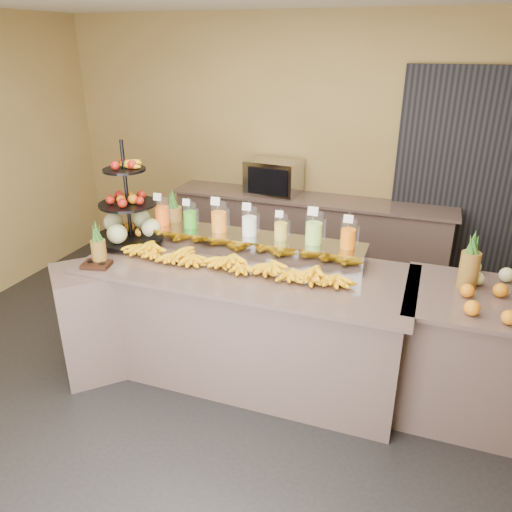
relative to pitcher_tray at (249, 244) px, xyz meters
The scene contains 20 objects.
ground 1.16m from the pitcher_tray, 82.90° to the right, with size 6.00×6.00×0.00m, color black.
room_envelope 0.93m from the pitcher_tray, 38.39° to the left, with size 6.04×5.02×2.82m.
buffet_counter 0.63m from the pitcher_tray, 97.67° to the right, with size 2.75×1.25×0.93m.
right_counter 1.86m from the pitcher_tray, ahead, with size 1.08×0.88×0.93m.
back_ledge 1.76m from the pitcher_tray, 87.52° to the left, with size 3.10×0.55×0.93m.
pitcher_tray is the anchor object (origin of this frame).
juice_pitcher_orange_a 0.80m from the pitcher_tray, behind, with size 0.12×0.12×0.29m.
juice_pitcher_green 0.55m from the pitcher_tray, behind, with size 0.11×0.12×0.27m.
juice_pitcher_orange_b 0.32m from the pitcher_tray, behind, with size 0.13×0.13×0.31m.
juice_pitcher_milk 0.17m from the pitcher_tray, 101.36° to the right, with size 0.12×0.13×0.29m.
juice_pitcher_lemon 0.31m from the pitcher_tray, ahead, with size 0.11×0.11×0.26m.
juice_pitcher_lime 0.55m from the pitcher_tray, ahead, with size 0.13×0.14×0.32m.
juice_pitcher_orange_c 0.80m from the pitcher_tray, ahead, with size 0.12×0.12×0.28m.
banana_heap 0.31m from the pitcher_tray, 96.18° to the right, with size 1.88×0.17×0.16m.
fruit_stand 1.01m from the pitcher_tray, behind, with size 0.62×0.62×0.86m.
condiment_caddy 1.18m from the pitcher_tray, 146.78° to the right, with size 0.20×0.15×0.03m, color black.
pineapple_left_a 1.16m from the pitcher_tray, 149.51° to the right, with size 0.11×0.11×0.35m.
pineapple_left_b 0.75m from the pitcher_tray, behind, with size 0.14×0.14×0.43m.
right_fruit_pile 1.79m from the pitcher_tray, ahead, with size 0.49×0.47×0.26m.
oven_warmer 1.71m from the pitcher_tray, 101.68° to the left, with size 0.57×0.40×0.38m, color gray.
Camera 1 is at (1.24, -2.88, 2.49)m, focal length 35.00 mm.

